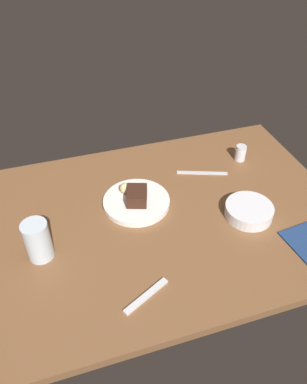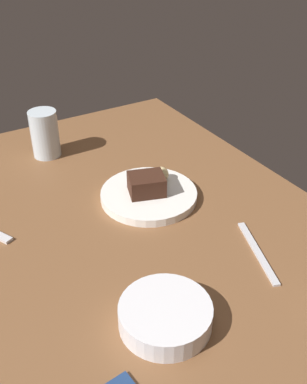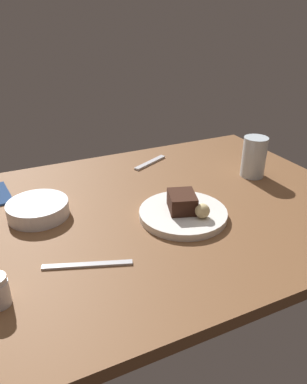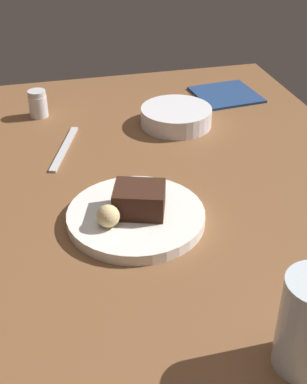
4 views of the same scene
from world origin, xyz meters
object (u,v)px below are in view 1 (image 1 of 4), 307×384
object	(u,v)px
dessert_plate	(136,202)
chocolate_cake_slice	(137,196)
side_bowl	(249,211)
salt_shaker	(240,153)
water_glass	(38,241)
butter_knife	(202,173)
dessert_spoon	(146,296)
bread_roll	(125,188)

from	to	relation	value
dessert_plate	chocolate_cake_slice	world-z (taller)	chocolate_cake_slice
side_bowl	salt_shaker	bearing A→B (deg)	67.71
dessert_plate	water_glass	bearing A→B (deg)	-158.05
butter_knife	side_bowl	bearing A→B (deg)	-57.69
salt_shaker	dessert_spoon	size ratio (longest dim) A/B	0.41
salt_shaker	butter_knife	bearing A→B (deg)	-167.49
water_glass	side_bowl	size ratio (longest dim) A/B	0.82
dessert_plate	salt_shaker	world-z (taller)	salt_shaker
salt_shaker	butter_knife	world-z (taller)	salt_shaker
water_glass	butter_knife	size ratio (longest dim) A/B	0.67
chocolate_cake_slice	side_bowl	xyz separation A→B (cm)	(33.62, -15.89, -2.18)
butter_knife	dessert_spoon	bearing A→B (deg)	-108.28
dessert_spoon	butter_knife	size ratio (longest dim) A/B	0.79
side_bowl	dessert_spoon	world-z (taller)	side_bowl
bread_roll	dessert_spoon	distance (cm)	41.68
water_glass	butter_knife	bearing A→B (deg)	19.98
bread_roll	salt_shaker	xyz separation A→B (cm)	(48.31, 7.86, -0.71)
water_glass	butter_knife	distance (cm)	65.06
water_glass	side_bowl	xyz separation A→B (cm)	(66.50, -3.29, -4.39)
chocolate_cake_slice	water_glass	xyz separation A→B (cm)	(-32.89, -12.60, 2.21)
chocolate_cake_slice	dessert_spoon	distance (cm)	36.64
dessert_plate	dessert_spoon	world-z (taller)	dessert_plate
water_glass	dessert_spoon	xyz separation A→B (cm)	(25.42, -23.07, -6.05)
water_glass	dessert_spoon	bearing A→B (deg)	-42.23
butter_knife	water_glass	bearing A→B (deg)	-140.19
bread_roll	butter_knife	distance (cm)	31.11
water_glass	dessert_spoon	distance (cm)	34.85
dessert_plate	chocolate_cake_slice	size ratio (longest dim) A/B	2.79
dessert_spoon	water_glass	bearing A→B (deg)	-68.98
side_bowl	dessert_spoon	bearing A→B (deg)	-154.30
salt_shaker	side_bowl	world-z (taller)	salt_shaker
salt_shaker	butter_knife	xyz separation A→B (cm)	(-17.66, -3.92, -2.80)
chocolate_cake_slice	bread_roll	xyz separation A→B (cm)	(-2.67, 5.59, -0.43)
dessert_plate	butter_knife	size ratio (longest dim) A/B	1.20
side_bowl	butter_knife	xyz separation A→B (cm)	(-5.63, 25.43, -1.76)
bread_roll	dessert_spoon	xyz separation A→B (cm)	(-4.80, -41.26, -3.41)
water_glass	salt_shaker	bearing A→B (deg)	18.35
chocolate_cake_slice	dessert_spoon	world-z (taller)	chocolate_cake_slice
dessert_plate	water_glass	size ratio (longest dim) A/B	1.78
dessert_plate	butter_knife	distance (cm)	29.44
chocolate_cake_slice	dessert_spoon	xyz separation A→B (cm)	(-7.47, -35.67, -3.84)
dessert_plate	bread_roll	world-z (taller)	bread_roll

